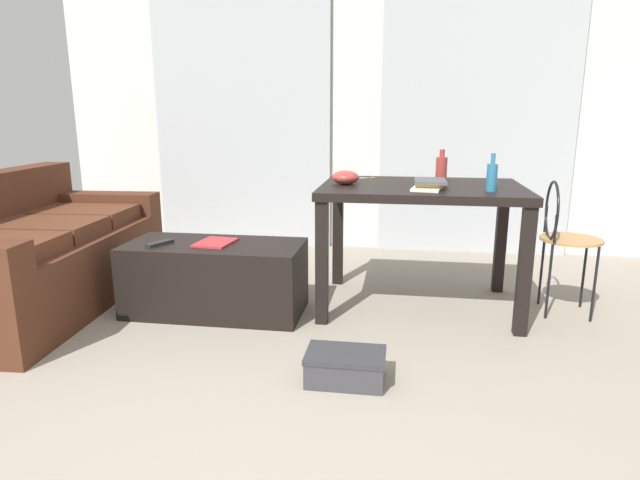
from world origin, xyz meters
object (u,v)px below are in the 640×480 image
at_px(craft_table, 421,202).
at_px(book_stack, 429,184).
at_px(scissors, 369,178).
at_px(bottle_far, 441,169).
at_px(coffee_table, 215,278).
at_px(couch, 33,256).
at_px(tv_remote_primary, 160,243).
at_px(bottle_near, 492,176).
at_px(bowl, 346,177).
at_px(shoebox, 345,367).
at_px(magazine, 215,242).
at_px(wire_chair, 562,230).

xyz_separation_m(craft_table, book_stack, (0.04, -0.16, 0.14)).
bearing_deg(scissors, craft_table, -41.30).
bearing_deg(bottle_far, coffee_table, -163.94).
bearing_deg(couch, tv_remote_primary, -1.95).
bearing_deg(bottle_near, bowl, 168.75).
xyz_separation_m(bowl, scissors, (0.12, 0.34, -0.04)).
xyz_separation_m(craft_table, bottle_far, (0.12, 0.09, 0.20)).
relative_size(couch, bottle_near, 8.73).
distance_m(scissors, shoebox, 1.55).
distance_m(coffee_table, scissors, 1.22).
bearing_deg(couch, magazine, 2.63).
height_order(couch, bottle_far, bottle_far).
xyz_separation_m(bottle_far, scissors, (-0.46, 0.21, -0.09)).
bearing_deg(bottle_far, magazine, -163.86).
bearing_deg(bottle_near, couch, -176.97).
relative_size(coffee_table, scissors, 9.76).
bearing_deg(wire_chair, shoebox, -137.71).
relative_size(wire_chair, book_stack, 2.64).
bearing_deg(tv_remote_primary, bowl, 43.27).
height_order(bottle_near, tv_remote_primary, bottle_near).
xyz_separation_m(coffee_table, bowl, (0.78, 0.26, 0.61)).
bearing_deg(craft_table, book_stack, -77.06).
height_order(scissors, magazine, scissors).
distance_m(coffee_table, book_stack, 1.42).
height_order(wire_chair, bottle_far, bottle_far).
distance_m(bottle_far, book_stack, 0.27).
relative_size(bottle_near, shoebox, 0.58).
relative_size(couch, book_stack, 5.97).
distance_m(tv_remote_primary, shoebox, 1.44).
xyz_separation_m(craft_table, bottle_near, (0.38, -0.21, 0.19)).
distance_m(couch, magazine, 1.21).
xyz_separation_m(bowl, book_stack, (0.50, -0.12, -0.02)).
bearing_deg(craft_table, couch, -171.71).
distance_m(wire_chair, scissors, 1.25).
height_order(wire_chair, bowl, bowl).
distance_m(coffee_table, tv_remote_primary, 0.39).
xyz_separation_m(coffee_table, shoebox, (0.90, -0.77, -0.15)).
distance_m(couch, bottle_far, 2.66).
xyz_separation_m(bottle_far, bowl, (-0.59, -0.13, -0.05)).
bearing_deg(bowl, scissors, 70.01).
relative_size(bowl, shoebox, 0.45).
xyz_separation_m(book_stack, shoebox, (-0.38, -0.91, -0.74)).
height_order(craft_table, bottle_near, bottle_near).
bearing_deg(shoebox, coffee_table, 139.38).
bearing_deg(bottle_far, scissors, 155.52).
bearing_deg(shoebox, tv_remote_primary, 150.45).
bearing_deg(tv_remote_primary, magazine, 40.50).
xyz_separation_m(coffee_table, tv_remote_primary, (-0.31, -0.08, 0.23)).
bearing_deg(coffee_table, bowl, 18.74).
height_order(coffee_table, magazine, magazine).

